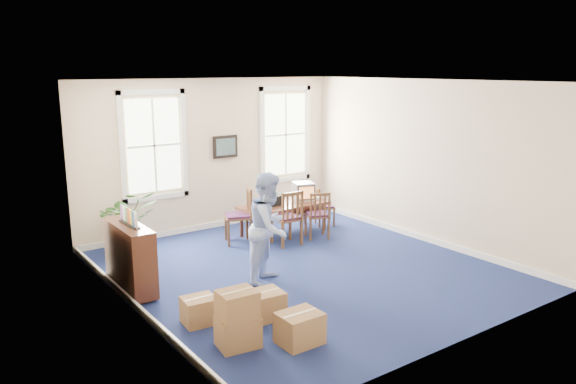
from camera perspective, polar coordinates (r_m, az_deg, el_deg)
floor at (r=9.81m, az=1.58°, el=-7.85°), size 6.50×6.50×0.00m
ceiling at (r=9.19m, az=1.70°, el=11.19°), size 6.50×6.50×0.00m
wall_back at (r=12.08m, az=-7.73°, el=3.79°), size 6.50×0.00×6.50m
wall_front at (r=7.12m, az=17.63°, el=-2.84°), size 6.50×0.00×6.50m
wall_left at (r=7.97m, az=-15.84°, el=-1.13°), size 0.00×6.50×6.50m
wall_right at (r=11.41m, az=13.76°, el=3.03°), size 0.00×6.50×6.50m
baseboard_back at (r=12.38m, az=-7.45°, el=-3.29°), size 6.00×0.04×0.12m
baseboard_left at (r=8.46m, az=-15.02°, el=-11.29°), size 0.04×6.50×0.12m
baseboard_right at (r=11.73m, az=13.27°, el=-4.42°), size 0.04×6.50×0.12m
window_left at (r=11.48m, az=-13.48°, el=4.61°), size 1.40×0.12×2.20m
window_right at (r=13.01m, az=-0.28°, el=5.86°), size 1.40×0.12×2.20m
wall_picture at (r=12.16m, az=-6.39°, el=4.60°), size 0.58×0.06×0.48m
conference_table at (r=11.76m, az=-0.44°, el=-2.71°), size 1.89×0.90×0.64m
crt_tv at (r=11.99m, az=1.61°, el=0.08°), size 0.55×0.57×0.38m
game_console at (r=12.15m, az=2.68°, el=-0.55°), size 0.24×0.27×0.06m
equipment_bag at (r=11.57m, az=-1.43°, el=-0.84°), size 0.45×0.36×0.19m
chair_near_left at (r=10.98m, az=-0.16°, el=-2.59°), size 0.53×0.53×1.10m
chair_near_right at (r=11.45m, az=2.97°, el=-2.28°), size 0.57×0.57×0.98m
chair_end_left at (r=11.12m, az=-5.12°, el=-2.40°), size 0.65×0.65×1.12m
chair_end_right at (r=12.38m, az=3.76°, el=-1.45°), size 0.50×0.50×0.85m
man at (r=9.04m, az=-1.90°, el=-3.62°), size 1.11×1.06×1.80m
credenza at (r=9.09m, az=-15.73°, el=-6.54°), size 0.39×1.32×1.04m
brochure_rack at (r=8.91m, az=-15.86°, el=-2.54°), size 0.34×0.61×0.27m
potted_plant at (r=10.92m, az=-16.02°, el=-2.89°), size 1.14×1.01×1.20m
cardboard_boxes at (r=7.32m, az=-4.20°, el=-11.95°), size 1.42×1.42×0.77m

